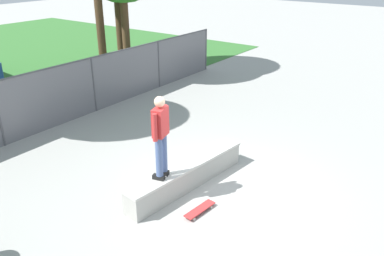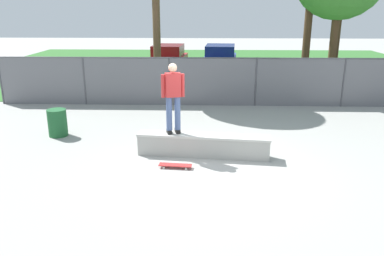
{
  "view_description": "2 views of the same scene",
  "coord_description": "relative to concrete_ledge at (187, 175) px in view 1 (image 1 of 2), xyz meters",
  "views": [
    {
      "loc": [
        -6.53,
        -4.01,
        4.91
      ],
      "look_at": [
        0.21,
        0.93,
        1.22
      ],
      "focal_mm": 36.48,
      "sensor_mm": 36.0,
      "label": 1
    },
    {
      "loc": [
        -0.3,
        -8.81,
        3.75
      ],
      "look_at": [
        -0.61,
        0.36,
        0.86
      ],
      "focal_mm": 36.28,
      "sensor_mm": 36.0,
      "label": 2
    }
  ],
  "objects": [
    {
      "name": "concrete_ledge",
      "position": [
        0.0,
        0.0,
        0.0
      ],
      "size": [
        3.47,
        0.85,
        0.58
      ],
      "color": "#A8A59E",
      "rests_on": "ground"
    },
    {
      "name": "ground_plane",
      "position": [
        0.33,
        -0.67,
        -0.29
      ],
      "size": [
        80.0,
        80.0,
        0.0
      ],
      "primitive_type": "plane",
      "color": "#9E9E99"
    },
    {
      "name": "chainlink_fence",
      "position": [
        0.33,
        5.44,
        0.73
      ],
      "size": [
        16.84,
        0.07,
        1.89
      ],
      "color": "#4C4C51",
      "rests_on": "ground"
    },
    {
      "name": "skateboarder",
      "position": [
        -0.77,
        0.09,
        1.3
      ],
      "size": [
        0.58,
        0.35,
        1.82
      ],
      "color": "black",
      "rests_on": "concrete_ledge"
    },
    {
      "name": "skateboard",
      "position": [
        -0.67,
        -0.83,
        -0.22
      ],
      "size": [
        0.82,
        0.27,
        0.09
      ],
      "color": "red",
      "rests_on": "ground"
    }
  ]
}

